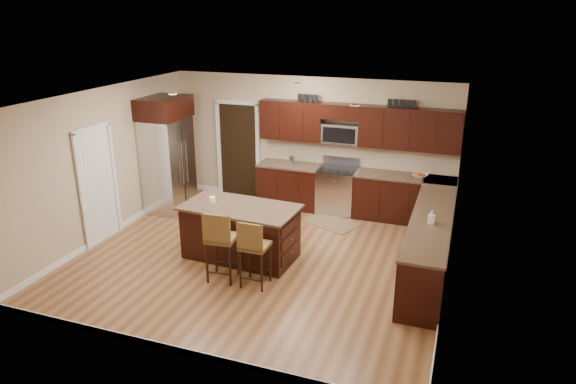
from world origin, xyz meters
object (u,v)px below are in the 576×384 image
at_px(stool_right, 253,246).
at_px(refrigerator, 167,154).
at_px(island, 241,233).
at_px(stool_mid, 220,238).
at_px(range, 337,190).

relative_size(stool_right, refrigerator, 0.46).
distance_m(island, refrigerator, 2.86).
distance_m(stool_mid, stool_right, 0.54).
height_order(range, island, range).
distance_m(range, island, 2.74).
bearing_deg(stool_mid, range, 68.38).
height_order(stool_mid, stool_right, stool_mid).
height_order(island, refrigerator, refrigerator).
xyz_separation_m(island, refrigerator, (-2.30, 1.51, 0.77)).
distance_m(stool_mid, refrigerator, 3.37).
distance_m(range, refrigerator, 3.53).
relative_size(island, refrigerator, 0.84).
relative_size(range, stool_right, 1.03).
bearing_deg(refrigerator, island, -33.37).
height_order(stool_mid, refrigerator, refrigerator).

